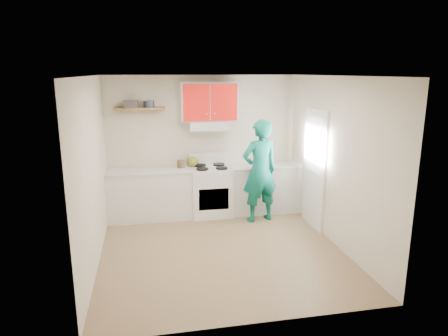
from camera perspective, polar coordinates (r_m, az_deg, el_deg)
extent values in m
plane|color=brown|center=(6.28, -0.39, -11.49)|extent=(3.80, 3.80, 0.00)
cube|color=white|center=(5.69, -0.43, 12.96)|extent=(3.60, 3.80, 0.04)
cube|color=beige|center=(7.69, -3.04, 3.35)|extent=(3.60, 0.04, 2.60)
cube|color=beige|center=(4.07, 4.58, -5.98)|extent=(3.60, 0.04, 2.60)
cube|color=beige|center=(5.80, -18.16, -0.67)|extent=(0.04, 3.80, 2.60)
cube|color=beige|center=(6.42, 15.58, 0.83)|extent=(0.04, 3.80, 2.60)
cube|color=white|center=(7.09, 12.76, -0.11)|extent=(0.05, 0.85, 2.05)
cube|color=white|center=(6.99, 12.74, 3.26)|extent=(0.01, 0.55, 0.95)
cube|color=silver|center=(7.52, -10.51, -3.75)|extent=(1.52, 0.60, 0.90)
cube|color=silver|center=(7.84, 5.65, -2.89)|extent=(1.32, 0.60, 0.90)
cube|color=white|center=(7.58, -1.86, -3.31)|extent=(0.76, 0.65, 0.92)
cube|color=silver|center=(7.43, -2.06, 6.09)|extent=(0.76, 0.44, 0.15)
cube|color=red|center=(7.44, -2.16, 9.39)|extent=(1.02, 0.33, 0.70)
cube|color=brown|center=(7.37, -11.92, 8.29)|extent=(0.90, 0.30, 0.04)
cube|color=#443C3E|center=(7.34, -13.08, 8.85)|extent=(0.25, 0.19, 0.13)
cylinder|color=#333D4C|center=(7.34, -10.62, 8.94)|extent=(0.25, 0.25, 0.12)
ellipsoid|color=olive|center=(7.56, -4.51, 0.92)|extent=(0.25, 0.25, 0.18)
cylinder|color=#4B3421|center=(7.47, -6.17, 0.48)|extent=(0.15, 0.15, 0.16)
cube|color=olive|center=(7.58, 4.15, 0.18)|extent=(0.33, 0.28, 0.02)
cube|color=red|center=(7.86, 9.17, 0.47)|extent=(0.35, 0.32, 0.01)
imported|color=#0B6758|center=(7.18, 5.11, -0.43)|extent=(0.75, 0.57, 1.86)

